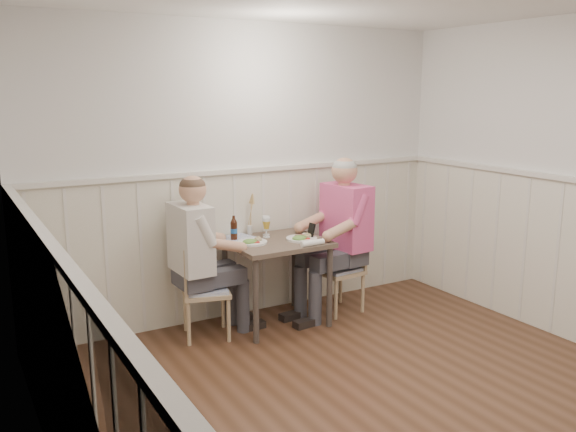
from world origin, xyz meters
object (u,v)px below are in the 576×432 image
object	(u,v)px
grass_vase	(250,215)
diner_cream	(197,270)
chair_right	(343,265)
man_in_pink	(342,248)
beer_bottle	(234,229)
dining_table	(276,253)
chair_left	(200,287)

from	to	relation	value
grass_vase	diner_cream	bearing A→B (deg)	-157.62
chair_right	man_in_pink	bearing A→B (deg)	-138.40
man_in_pink	beer_bottle	distance (m)	1.02
dining_table	chair_left	world-z (taller)	chair_left
chair_right	man_in_pink	distance (m)	0.19
dining_table	grass_vase	world-z (taller)	grass_vase
chair_left	beer_bottle	distance (m)	0.58
man_in_pink	beer_bottle	world-z (taller)	man_in_pink
chair_right	diner_cream	distance (m)	1.41
grass_vase	chair_left	bearing A→B (deg)	-155.93
chair_right	grass_vase	distance (m)	0.99
chair_right	beer_bottle	bearing A→B (deg)	168.23
man_in_pink	grass_vase	world-z (taller)	man_in_pink
dining_table	man_in_pink	xyz separation A→B (m)	(0.65, -0.05, -0.03)
man_in_pink	grass_vase	bearing A→B (deg)	154.50
chair_right	dining_table	bearing A→B (deg)	178.69
grass_vase	chair_right	bearing A→B (deg)	-22.39
chair_left	man_in_pink	xyz separation A→B (m)	(1.35, -0.09, 0.18)
dining_table	grass_vase	size ratio (longest dim) A/B	2.09
chair_left	diner_cream	world-z (taller)	diner_cream
diner_cream	dining_table	bearing A→B (deg)	-4.60
man_in_pink	diner_cream	xyz separation A→B (m)	(-1.37, 0.11, -0.03)
beer_bottle	grass_vase	bearing A→B (deg)	29.11
chair_left	diner_cream	distance (m)	0.15
dining_table	grass_vase	distance (m)	0.43
man_in_pink	dining_table	bearing A→B (deg)	175.68
chair_right	beer_bottle	xyz separation A→B (m)	(-1.00, 0.21, 0.42)
beer_bottle	man_in_pink	bearing A→B (deg)	-14.11
grass_vase	dining_table	bearing A→B (deg)	-72.03
diner_cream	beer_bottle	xyz separation A→B (m)	(0.40, 0.14, 0.27)
man_in_pink	diner_cream	bearing A→B (deg)	175.53
dining_table	chair_left	distance (m)	0.73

